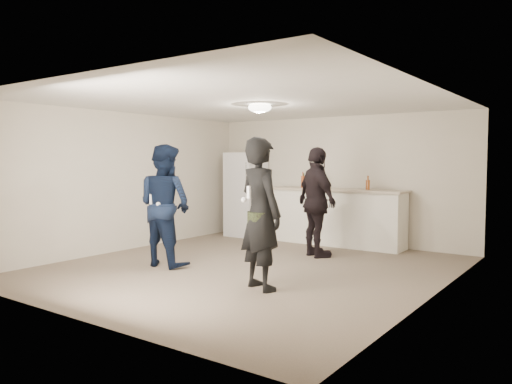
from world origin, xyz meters
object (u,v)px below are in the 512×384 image
Objects in this scene: counter at (337,218)px; fridge at (246,194)px; shaker at (303,183)px; spectator at (317,202)px; man at (165,205)px; woman at (261,214)px.

counter is 1.44× the size of fridge.
counter is at bearing -7.54° from shaker.
counter is 1.40× the size of spectator.
fridge is at bearing -76.91° from man.
woman reaches higher than shaker.
counter is at bearing -46.57° from spectator.
man reaches higher than counter.
shaker is 0.09× the size of man.
man is 2.54m from spectator.
woman reaches higher than counter.
shaker is at bearing 7.74° from fridge.
spectator is (0.25, -1.28, 0.41)m from counter.
spectator is at bearing -59.33° from woman.
fridge is (-2.14, -0.07, 0.38)m from counter.
spectator is (2.39, -1.21, 0.03)m from fridge.
man reaches higher than fridge.
shaker is at bearing -99.73° from man.
fridge is 4.49m from woman.
counter is 2.17m from fridge.
fridge reaches higher than shaker.
man is at bearing -75.91° from fridge.
spectator is (-0.43, 2.28, -0.03)m from woman.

